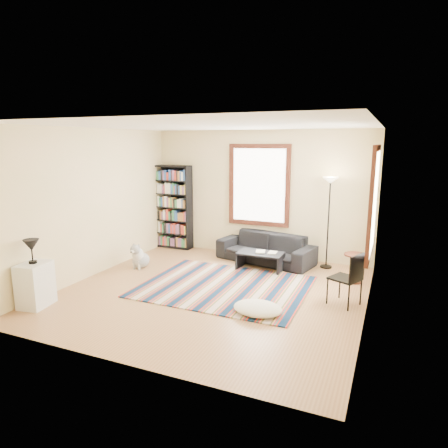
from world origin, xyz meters
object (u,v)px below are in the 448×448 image
at_px(bookshelf, 174,207).
at_px(white_cabinet, 35,285).
at_px(floor_cushion, 258,308).
at_px(sofa, 266,248).
at_px(floor_lamp, 328,223).
at_px(coffee_table, 260,261).
at_px(folding_chair, 345,279).
at_px(dog, 141,255).
at_px(side_table, 354,268).

bearing_deg(bookshelf, white_cabinet, -92.85).
relative_size(bookshelf, floor_cushion, 2.67).
distance_m(sofa, floor_lamp, 1.42).
relative_size(coffee_table, floor_lamp, 0.48).
bearing_deg(folding_chair, floor_lamp, 131.91).
distance_m(folding_chair, white_cabinet, 4.87).
bearing_deg(dog, sofa, 32.12).
xyz_separation_m(sofa, folding_chair, (1.84, -1.73, 0.13)).
bearing_deg(side_table, floor_cushion, -120.41).
height_order(bookshelf, floor_lamp, bookshelf).
height_order(sofa, coffee_table, sofa).
bearing_deg(coffee_table, sofa, 97.06).
relative_size(sofa, floor_lamp, 1.12).
bearing_deg(bookshelf, dog, -83.92).
xyz_separation_m(folding_chair, dog, (-4.07, 0.33, -0.17)).
bearing_deg(folding_chair, side_table, 112.20).
bearing_deg(sofa, floor_lamp, 16.81).
relative_size(floor_lamp, side_table, 3.44).
height_order(coffee_table, floor_lamp, floor_lamp).
bearing_deg(floor_lamp, floor_cushion, -101.91).
bearing_deg(folding_chair, sofa, 161.51).
xyz_separation_m(floor_cushion, floor_lamp, (0.57, 2.73, 0.84)).
bearing_deg(coffee_table, dog, -160.37).
height_order(floor_lamp, dog, floor_lamp).
distance_m(floor_cushion, side_table, 2.36).
height_order(floor_lamp, white_cabinet, floor_lamp).
relative_size(side_table, folding_chair, 0.63).
relative_size(bookshelf, white_cabinet, 2.86).
bearing_deg(white_cabinet, side_table, 25.34).
bearing_deg(white_cabinet, sofa, 45.56).
height_order(side_table, dog, side_table).
xyz_separation_m(sofa, white_cabinet, (-2.61, -3.70, 0.05)).
distance_m(side_table, white_cabinet, 5.46).
distance_m(floor_cushion, white_cabinet, 3.49).
distance_m(floor_lamp, side_table, 1.14).
distance_m(floor_cushion, floor_lamp, 2.91).
height_order(bookshelf, dog, bookshelf).
bearing_deg(white_cabinet, coffee_table, 40.08).
bearing_deg(side_table, coffee_table, 179.39).
xyz_separation_m(floor_cushion, side_table, (1.19, 2.03, 0.18)).
distance_m(floor_cushion, dog, 3.18).
relative_size(floor_lamp, folding_chair, 2.16).
height_order(bookshelf, coffee_table, bookshelf).
distance_m(white_cabinet, dog, 2.33).
bearing_deg(side_table, bookshelf, 168.59).
bearing_deg(floor_cushion, folding_chair, 38.21).
relative_size(floor_cushion, dog, 1.44).
bearing_deg(bookshelf, floor_lamp, -2.64).
relative_size(floor_lamp, dog, 3.58).
distance_m(coffee_table, floor_lamp, 1.57).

